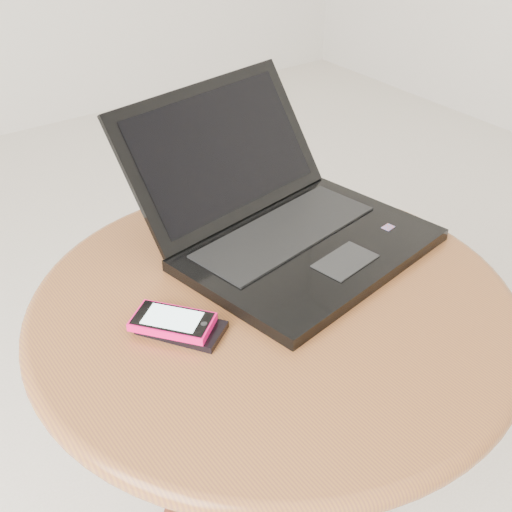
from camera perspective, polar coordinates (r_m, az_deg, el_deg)
table at (r=0.99m, az=1.42°, el=-8.88°), size 0.68×0.68×0.54m
laptop at (r=1.02m, az=2.36°, el=3.12°), size 0.42×0.44×0.21m
phone_black at (r=0.86m, az=-6.41°, el=-6.12°), size 0.11×0.12×0.01m
phone_pink at (r=0.86m, az=-7.15°, el=-5.59°), size 0.11×0.11×0.01m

